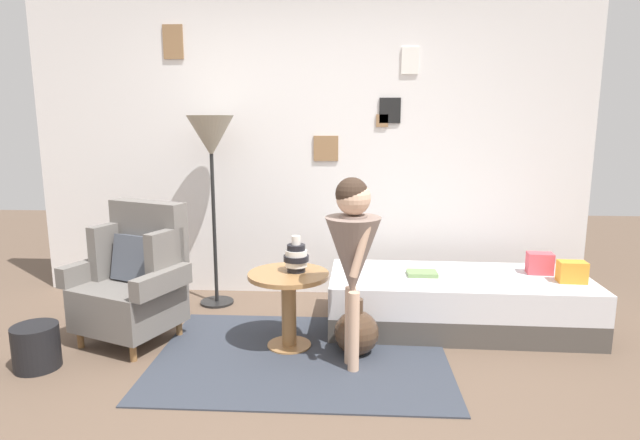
{
  "coord_description": "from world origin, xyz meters",
  "views": [
    {
      "loc": [
        0.36,
        -2.67,
        1.54
      ],
      "look_at": [
        0.15,
        0.95,
        0.85
      ],
      "focal_mm": 29.62,
      "sensor_mm": 36.0,
      "label": 1
    }
  ],
  "objects_px": {
    "daybed": "(458,301)",
    "magazine_basket": "(36,347)",
    "vase_striped": "(296,257)",
    "armchair": "(135,279)",
    "side_table": "(289,294)",
    "book_on_daybed": "(422,273)",
    "floor_lamp": "(211,144)",
    "person_child": "(353,248)",
    "demijohn_near": "(357,332)"
  },
  "relations": [
    {
      "from": "floor_lamp",
      "to": "book_on_daybed",
      "type": "relative_size",
      "value": 7.16
    },
    {
      "from": "armchair",
      "to": "book_on_daybed",
      "type": "bearing_deg",
      "value": 9.32
    },
    {
      "from": "floor_lamp",
      "to": "vase_striped",
      "type": "bearing_deg",
      "value": -46.36
    },
    {
      "from": "daybed",
      "to": "magazine_basket",
      "type": "relative_size",
      "value": 6.86
    },
    {
      "from": "armchair",
      "to": "floor_lamp",
      "type": "bearing_deg",
      "value": 63.04
    },
    {
      "from": "floor_lamp",
      "to": "magazine_basket",
      "type": "relative_size",
      "value": 5.62
    },
    {
      "from": "demijohn_near",
      "to": "person_child",
      "type": "bearing_deg",
      "value": -99.1
    },
    {
      "from": "person_child",
      "to": "book_on_daybed",
      "type": "xyz_separation_m",
      "value": [
        0.52,
        0.71,
        -0.37
      ]
    },
    {
      "from": "daybed",
      "to": "floor_lamp",
      "type": "height_order",
      "value": "floor_lamp"
    },
    {
      "from": "armchair",
      "to": "vase_striped",
      "type": "height_order",
      "value": "armchair"
    },
    {
      "from": "book_on_daybed",
      "to": "vase_striped",
      "type": "bearing_deg",
      "value": -156.54
    },
    {
      "from": "book_on_daybed",
      "to": "magazine_basket",
      "type": "xyz_separation_m",
      "value": [
        -2.5,
        -0.83,
        -0.28
      ]
    },
    {
      "from": "armchair",
      "to": "demijohn_near",
      "type": "relative_size",
      "value": 2.53
    },
    {
      "from": "magazine_basket",
      "to": "floor_lamp",
      "type": "bearing_deg",
      "value": 56.12
    },
    {
      "from": "side_table",
      "to": "demijohn_near",
      "type": "xyz_separation_m",
      "value": [
        0.46,
        -0.08,
        -0.22
      ]
    },
    {
      "from": "daybed",
      "to": "book_on_daybed",
      "type": "distance_m",
      "value": 0.35
    },
    {
      "from": "person_child",
      "to": "vase_striped",
      "type": "bearing_deg",
      "value": 139.36
    },
    {
      "from": "magazine_basket",
      "to": "demijohn_near",
      "type": "bearing_deg",
      "value": 8.99
    },
    {
      "from": "demijohn_near",
      "to": "magazine_basket",
      "type": "bearing_deg",
      "value": -171.01
    },
    {
      "from": "vase_striped",
      "to": "armchair",
      "type": "bearing_deg",
      "value": 177.27
    },
    {
      "from": "vase_striped",
      "to": "person_child",
      "type": "distance_m",
      "value": 0.52
    },
    {
      "from": "book_on_daybed",
      "to": "daybed",
      "type": "bearing_deg",
      "value": 0.38
    },
    {
      "from": "side_table",
      "to": "book_on_daybed",
      "type": "distance_m",
      "value": 1.04
    },
    {
      "from": "armchair",
      "to": "demijohn_near",
      "type": "xyz_separation_m",
      "value": [
        1.56,
        -0.17,
        -0.29
      ]
    },
    {
      "from": "vase_striped",
      "to": "floor_lamp",
      "type": "relative_size",
      "value": 0.16
    },
    {
      "from": "armchair",
      "to": "magazine_basket",
      "type": "height_order",
      "value": "armchair"
    },
    {
      "from": "armchair",
      "to": "person_child",
      "type": "xyz_separation_m",
      "value": [
        1.52,
        -0.38,
        0.34
      ]
    },
    {
      "from": "daybed",
      "to": "magazine_basket",
      "type": "distance_m",
      "value": 2.9
    },
    {
      "from": "magazine_basket",
      "to": "person_child",
      "type": "bearing_deg",
      "value": 3.27
    },
    {
      "from": "vase_striped",
      "to": "magazine_basket",
      "type": "height_order",
      "value": "vase_striped"
    },
    {
      "from": "side_table",
      "to": "vase_striped",
      "type": "height_order",
      "value": "vase_striped"
    },
    {
      "from": "daybed",
      "to": "demijohn_near",
      "type": "relative_size",
      "value": 5.01
    },
    {
      "from": "floor_lamp",
      "to": "magazine_basket",
      "type": "xyz_separation_m",
      "value": [
        -0.83,
        -1.24,
        -1.21
      ]
    },
    {
      "from": "armchair",
      "to": "person_child",
      "type": "distance_m",
      "value": 1.61
    },
    {
      "from": "armchair",
      "to": "demijohn_near",
      "type": "height_order",
      "value": "armchair"
    },
    {
      "from": "armchair",
      "to": "magazine_basket",
      "type": "relative_size",
      "value": 3.46
    },
    {
      "from": "daybed",
      "to": "side_table",
      "type": "xyz_separation_m",
      "value": [
        -1.22,
        -0.43,
        0.18
      ]
    },
    {
      "from": "side_table",
      "to": "book_on_daybed",
      "type": "relative_size",
      "value": 2.49
    },
    {
      "from": "armchair",
      "to": "person_child",
      "type": "bearing_deg",
      "value": -13.94
    },
    {
      "from": "floor_lamp",
      "to": "armchair",
      "type": "bearing_deg",
      "value": -116.96
    },
    {
      "from": "daybed",
      "to": "armchair",
      "type": "bearing_deg",
      "value": -171.72
    },
    {
      "from": "armchair",
      "to": "daybed",
      "type": "distance_m",
      "value": 2.36
    },
    {
      "from": "floor_lamp",
      "to": "person_child",
      "type": "bearing_deg",
      "value": -44.59
    },
    {
      "from": "armchair",
      "to": "daybed",
      "type": "relative_size",
      "value": 0.51
    },
    {
      "from": "armchair",
      "to": "floor_lamp",
      "type": "distance_m",
      "value": 1.24
    },
    {
      "from": "person_child",
      "to": "demijohn_near",
      "type": "xyz_separation_m",
      "value": [
        0.03,
        0.2,
        -0.63
      ]
    },
    {
      "from": "person_child",
      "to": "demijohn_near",
      "type": "bearing_deg",
      "value": 80.9
    },
    {
      "from": "side_table",
      "to": "magazine_basket",
      "type": "height_order",
      "value": "side_table"
    },
    {
      "from": "book_on_daybed",
      "to": "side_table",
      "type": "bearing_deg",
      "value": -155.83
    },
    {
      "from": "vase_striped",
      "to": "demijohn_near",
      "type": "relative_size",
      "value": 0.65
    }
  ]
}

